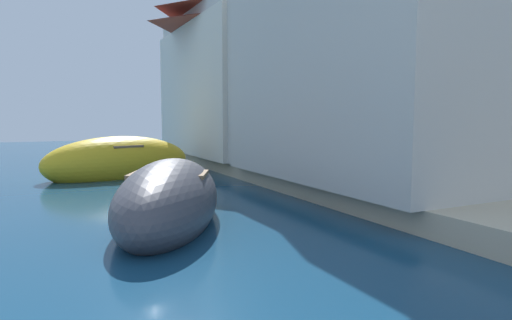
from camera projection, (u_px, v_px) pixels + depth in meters
The scene contains 5 objects.
moored_boat_0 at pixel (169, 201), 8.87m from camera, with size 3.87×5.32×1.71m.
moored_boat_2 at pixel (120, 162), 16.00m from camera, with size 5.89×3.50×1.92m.
waterfront_building_main at pixel (394, 27), 12.37m from camera, with size 7.10×8.71×8.34m.
waterfront_building_annex at pixel (252, 78), 20.84m from camera, with size 7.03×9.55×6.97m.
waterfront_building_far at pixel (254, 72), 20.65m from camera, with size 6.65×9.92×7.49m.
Camera 1 is at (3.90, -3.57, 2.18)m, focal length 30.49 mm.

